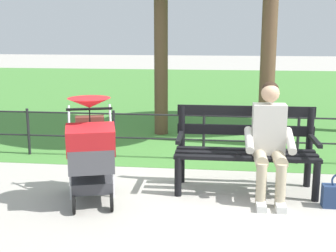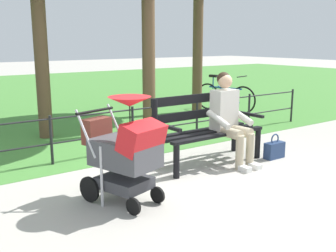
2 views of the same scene
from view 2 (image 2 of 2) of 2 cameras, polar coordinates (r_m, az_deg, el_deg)
name	(u,v)px [view 2 (image 2 of 2)]	position (r m, az deg, el deg)	size (l,w,h in m)	color
ground_plane	(180,170)	(5.35, 1.77, -6.39)	(60.00, 60.00, 0.00)	#ADA89E
grass_lawn	(10,96)	(13.31, -21.74, 3.95)	(40.00, 16.00, 0.01)	#478438
park_bench	(205,126)	(5.62, 5.38, 0.02)	(1.61, 0.62, 0.96)	black
person_on_bench	(230,116)	(5.59, 8.81, 1.45)	(0.54, 0.74, 1.28)	tan
stroller	(125,149)	(4.17, -6.13, -3.29)	(0.73, 0.98, 1.15)	black
handbag	(274,150)	(6.07, 15.00, -3.31)	(0.32, 0.14, 0.37)	navy
park_fence	(148,122)	(6.39, -2.94, 0.57)	(7.83, 0.04, 0.70)	black
bicycle	(225,97)	(9.80, 8.12, 4.18)	(0.57, 1.61, 0.89)	black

